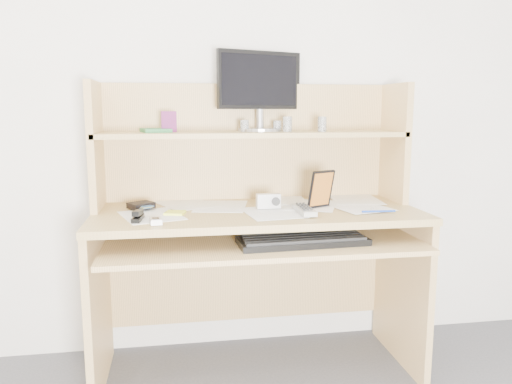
{
  "coord_description": "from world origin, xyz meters",
  "views": [
    {
      "loc": [
        -0.35,
        -0.61,
        1.18
      ],
      "look_at": [
        -0.01,
        1.43,
        0.84
      ],
      "focal_mm": 35.0,
      "sensor_mm": 36.0,
      "label": 1
    }
  ],
  "objects": [
    {
      "name": "back_wall",
      "position": [
        0.0,
        1.8,
        1.25
      ],
      "size": [
        3.6,
        0.04,
        2.5
      ],
      "primitive_type": "cube",
      "color": "white",
      "rests_on": "floor"
    },
    {
      "name": "desk",
      "position": [
        0.0,
        1.56,
        0.69
      ],
      "size": [
        1.4,
        0.7,
        1.3
      ],
      "color": "tan",
      "rests_on": "floor"
    },
    {
      "name": "paper_clutter",
      "position": [
        0.0,
        1.48,
        0.75
      ],
      "size": [
        1.32,
        0.54,
        0.01
      ],
      "primitive_type": "cube",
      "color": "white",
      "rests_on": "desk"
    },
    {
      "name": "keyboard",
      "position": [
        0.15,
        1.26,
        0.67
      ],
      "size": [
        0.52,
        0.21,
        0.04
      ],
      "rotation": [
        0.0,
        0.0,
        0.06
      ],
      "color": "black",
      "rests_on": "desk"
    },
    {
      "name": "tv_remote",
      "position": [
        0.18,
        1.37,
        0.77
      ],
      "size": [
        0.06,
        0.21,
        0.02
      ],
      "primitive_type": "cube",
      "rotation": [
        0.0,
        0.0,
        0.02
      ],
      "color": "#AAA9A5",
      "rests_on": "paper_clutter"
    },
    {
      "name": "flip_phone",
      "position": [
        -0.43,
        1.28,
        0.77
      ],
      "size": [
        0.05,
        0.09,
        0.02
      ],
      "primitive_type": "cube",
      "rotation": [
        0.0,
        0.0,
        0.13
      ],
      "color": "silver",
      "rests_on": "paper_clutter"
    },
    {
      "name": "stapler",
      "position": [
        -0.5,
        1.34,
        0.77
      ],
      "size": [
        0.04,
        0.12,
        0.04
      ],
      "primitive_type": "cube",
      "rotation": [
        0.0,
        0.0,
        -0.12
      ],
      "color": "black",
      "rests_on": "paper_clutter"
    },
    {
      "name": "wallet",
      "position": [
        -0.5,
        1.57,
        0.77
      ],
      "size": [
        0.13,
        0.12,
        0.03
      ],
      "primitive_type": "cube",
      "rotation": [
        0.0,
        0.0,
        0.6
      ],
      "color": "black",
      "rests_on": "paper_clutter"
    },
    {
      "name": "sticky_note_pad",
      "position": [
        -0.35,
        1.45,
        0.76
      ],
      "size": [
        0.1,
        0.1,
        0.01
      ],
      "primitive_type": "cube",
      "rotation": [
        0.0,
        0.0,
        -0.26
      ],
      "color": "yellow",
      "rests_on": "desk"
    },
    {
      "name": "digital_camera",
      "position": [
        0.05,
        1.48,
        0.79
      ],
      "size": [
        0.1,
        0.04,
        0.06
      ],
      "primitive_type": "cube",
      "rotation": [
        0.0,
        0.0,
        0.04
      ],
      "color": "#BCBCBE",
      "rests_on": "paper_clutter"
    },
    {
      "name": "game_case",
      "position": [
        0.28,
        1.45,
        0.84
      ],
      "size": [
        0.11,
        0.06,
        0.17
      ],
      "primitive_type": "cube",
      "rotation": [
        0.0,
        0.0,
        0.43
      ],
      "color": "black",
      "rests_on": "paper_clutter"
    },
    {
      "name": "blue_pen",
      "position": [
        0.49,
        1.32,
        0.76
      ],
      "size": [
        0.14,
        0.02,
        0.01
      ],
      "primitive_type": "cylinder",
      "rotation": [
        1.57,
        0.0,
        1.51
      ],
      "color": "#173CAC",
      "rests_on": "paper_clutter"
    },
    {
      "name": "card_box",
      "position": [
        -0.37,
        1.64,
        1.13
      ],
      "size": [
        0.07,
        0.03,
        0.09
      ],
      "primitive_type": "cube",
      "rotation": [
        0.0,
        0.0,
        0.11
      ],
      "color": "maroon",
      "rests_on": "desk"
    },
    {
      "name": "shelf_book",
      "position": [
        -0.43,
        1.65,
        1.09
      ],
      "size": [
        0.15,
        0.18,
        0.02
      ],
      "primitive_type": "cube",
      "rotation": [
        0.0,
        0.0,
        0.23
      ],
      "color": "#338050",
      "rests_on": "desk"
    },
    {
      "name": "chip_stack_a",
      "position": [
        -0.03,
        1.64,
        1.11
      ],
      "size": [
        0.04,
        0.04,
        0.05
      ],
      "primitive_type": "cylinder",
      "rotation": [
        0.0,
        0.0,
        -0.18
      ],
      "color": "black",
      "rests_on": "desk"
    },
    {
      "name": "chip_stack_b",
      "position": [
        0.16,
        1.61,
        1.12
      ],
      "size": [
        0.04,
        0.04,
        0.07
      ],
      "primitive_type": "cylinder",
      "rotation": [
        0.0,
        0.0,
        -0.01
      ],
      "color": "white",
      "rests_on": "desk"
    },
    {
      "name": "chip_stack_c",
      "position": [
        0.12,
        1.67,
        1.11
      ],
      "size": [
        0.05,
        0.05,
        0.05
      ],
      "primitive_type": "cylinder",
      "rotation": [
        0.0,
        0.0,
        0.27
      ],
      "color": "black",
      "rests_on": "desk"
    },
    {
      "name": "chip_stack_d",
      "position": [
        0.31,
        1.58,
        1.11
      ],
      "size": [
        0.05,
        0.05,
        0.07
      ],
      "primitive_type": "cylinder",
      "rotation": [
        0.0,
        0.0,
        -0.3
      ],
      "color": "silver",
      "rests_on": "desk"
    },
    {
      "name": "monitor",
      "position": [
        0.05,
        1.7,
        1.28
      ],
      "size": [
        0.41,
        0.21,
        0.36
      ],
      "rotation": [
        0.0,
        0.0,
        0.33
      ],
      "color": "#ACACB1",
      "rests_on": "desk"
    }
  ]
}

